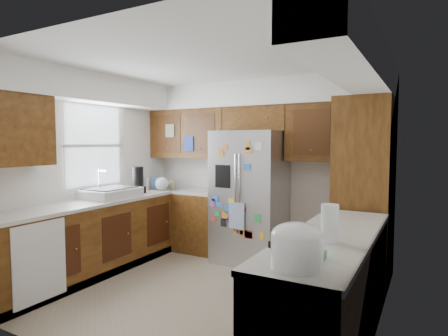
{
  "coord_description": "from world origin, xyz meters",
  "views": [
    {
      "loc": [
        2.16,
        -3.45,
        1.65
      ],
      "look_at": [
        0.06,
        0.35,
        1.35
      ],
      "focal_mm": 30.0,
      "sensor_mm": 36.0,
      "label": 1
    }
  ],
  "objects_px": {
    "rice_cooker": "(297,244)",
    "paper_towel": "(330,224)",
    "pantry": "(364,191)",
    "fridge": "(250,196)"
  },
  "relations": [
    {
      "from": "rice_cooker",
      "to": "paper_towel",
      "type": "height_order",
      "value": "paper_towel"
    },
    {
      "from": "rice_cooker",
      "to": "paper_towel",
      "type": "relative_size",
      "value": 1.11
    },
    {
      "from": "pantry",
      "to": "paper_towel",
      "type": "distance_m",
      "value": 1.89
    },
    {
      "from": "pantry",
      "to": "fridge",
      "type": "relative_size",
      "value": 1.19
    },
    {
      "from": "pantry",
      "to": "paper_towel",
      "type": "xyz_separation_m",
      "value": [
        0.04,
        -1.89,
        -0.01
      ]
    },
    {
      "from": "fridge",
      "to": "paper_towel",
      "type": "height_order",
      "value": "fridge"
    },
    {
      "from": "pantry",
      "to": "paper_towel",
      "type": "bearing_deg",
      "value": -88.83
    },
    {
      "from": "paper_towel",
      "to": "fridge",
      "type": "bearing_deg",
      "value": 128.42
    },
    {
      "from": "rice_cooker",
      "to": "fridge",
      "type": "bearing_deg",
      "value": 120.13
    },
    {
      "from": "pantry",
      "to": "fridge",
      "type": "distance_m",
      "value": 1.51
    }
  ]
}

